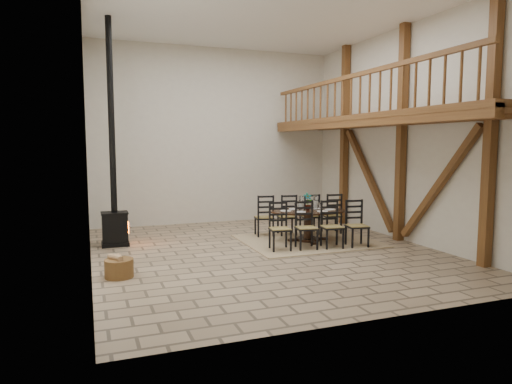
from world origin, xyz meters
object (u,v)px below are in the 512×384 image
object	(u,v)px
log_stack	(119,266)
log_basket	(119,267)
wood_stove	(114,195)
dining_table	(308,226)

from	to	relation	value
log_stack	log_basket	bearing A→B (deg)	-92.35
wood_stove	log_stack	size ratio (longest dim) A/B	13.67
dining_table	log_stack	bearing A→B (deg)	-156.93
log_basket	log_stack	size ratio (longest dim) A/B	1.32
log_basket	log_stack	world-z (taller)	log_basket
dining_table	log_basket	xyz separation A→B (m)	(-4.36, -1.49, -0.20)
log_basket	wood_stove	bearing A→B (deg)	88.03
log_basket	log_stack	distance (m)	0.39
dining_table	log_stack	xyz separation A→B (m)	(-4.34, -1.10, -0.27)
dining_table	log_stack	distance (m)	4.49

